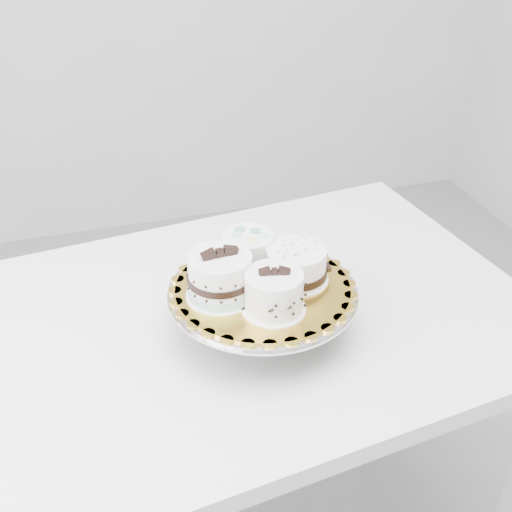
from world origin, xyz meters
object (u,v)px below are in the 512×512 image
object	(u,v)px
cake_banded	(220,278)
cake_ribbon	(297,265)
cake_board	(263,287)
cake_stand	(263,302)
table	(239,349)
cake_dots	(248,251)
cake_swirl	(274,293)

from	to	relation	value
cake_banded	cake_ribbon	world-z (taller)	cake_banded
cake_board	cake_banded	distance (m)	0.09
cake_stand	cake_banded	size ratio (longest dim) A/B	2.78
table	cake_dots	size ratio (longest dim) A/B	10.20
cake_dots	cake_ribbon	xyz separation A→B (m)	(0.07, -0.06, -0.01)
cake_banded	cake_swirl	bearing A→B (deg)	-45.39
cake_swirl	cake_banded	bearing A→B (deg)	152.54
cake_stand	cake_swirl	size ratio (longest dim) A/B	2.91
cake_dots	cake_stand	bearing A→B (deg)	-63.81
cake_board	cake_ribbon	size ratio (longest dim) A/B	2.48
cake_swirl	cake_ribbon	distance (m)	0.10
cake_dots	cake_ribbon	distance (m)	0.09
cake_banded	cake_dots	distance (m)	0.10
table	cake_board	distance (m)	0.19
cake_swirl	cake_banded	size ratio (longest dim) A/B	0.96
table	cake_banded	distance (m)	0.23
cake_dots	cake_ribbon	world-z (taller)	cake_dots
cake_stand	cake_dots	size ratio (longest dim) A/B	2.85
table	cake_dots	bearing A→B (deg)	14.69
cake_ribbon	table	bearing A→B (deg)	144.07
cake_board	cake_swirl	xyz separation A→B (m)	(-0.00, -0.07, 0.04)
cake_stand	cake_board	xyz separation A→B (m)	(0.00, 0.00, 0.03)
cake_stand	cake_board	bearing A→B (deg)	0.00
cake_swirl	cake_ribbon	xyz separation A→B (m)	(0.07, 0.07, -0.01)
cake_dots	cake_ribbon	bearing A→B (deg)	-20.45
table	cake_board	bearing A→B (deg)	-68.58
table	cake_stand	xyz separation A→B (m)	(0.03, -0.06, 0.15)
cake_stand	cake_banded	distance (m)	0.10
cake_ribbon	cake_board	bearing A→B (deg)	177.68
cake_swirl	cake_banded	distance (m)	0.10
cake_stand	cake_banded	xyz separation A→B (m)	(-0.08, -0.00, 0.07)
cake_stand	cake_board	size ratio (longest dim) A/B	1.09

